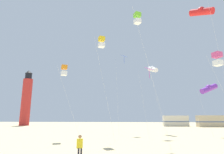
{
  "coord_description": "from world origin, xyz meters",
  "views": [
    {
      "loc": [
        1.26,
        -6.97,
        2.1
      ],
      "look_at": [
        -0.9,
        11.25,
        6.09
      ],
      "focal_mm": 30.54,
      "sensor_mm": 36.0,
      "label": 1
    }
  ],
  "objects_px": {
    "kite_box_rainbow": "(217,59)",
    "kite_tube_violet": "(209,88)",
    "kite_flyer_standing": "(80,144)",
    "kite_box_gold": "(102,42)",
    "kite_diamond_blue": "(124,59)",
    "lighthouse_distant": "(26,99)",
    "kite_tube_white": "(153,69)",
    "kite_tube_scarlet": "(201,12)",
    "rv_van_tan": "(211,121)",
    "kite_box_orange": "(64,70)",
    "rv_van_cream": "(176,121)",
    "kite_diamond_magenta": "(149,71)",
    "kite_box_lime": "(137,18)"
  },
  "relations": [
    {
      "from": "kite_tube_scarlet",
      "to": "kite_box_orange",
      "type": "bearing_deg",
      "value": 175.74
    },
    {
      "from": "kite_diamond_blue",
      "to": "kite_tube_scarlet",
      "type": "xyz_separation_m",
      "value": [
        8.54,
        -9.36,
        1.85
      ]
    },
    {
      "from": "kite_flyer_standing",
      "to": "kite_box_gold",
      "type": "distance_m",
      "value": 11.84
    },
    {
      "from": "kite_box_lime",
      "to": "kite_diamond_magenta",
      "type": "bearing_deg",
      "value": 76.53
    },
    {
      "from": "kite_flyer_standing",
      "to": "kite_box_gold",
      "type": "height_order",
      "value": "kite_box_gold"
    },
    {
      "from": "kite_box_lime",
      "to": "lighthouse_distant",
      "type": "height_order",
      "value": "lighthouse_distant"
    },
    {
      "from": "kite_diamond_magenta",
      "to": "rv_van_cream",
      "type": "bearing_deg",
      "value": 73.74
    },
    {
      "from": "kite_box_gold",
      "to": "kite_tube_violet",
      "type": "height_order",
      "value": "kite_box_gold"
    },
    {
      "from": "kite_tube_white",
      "to": "kite_box_lime",
      "type": "height_order",
      "value": "kite_box_lime"
    },
    {
      "from": "kite_box_rainbow",
      "to": "kite_box_orange",
      "type": "bearing_deg",
      "value": 165.91
    },
    {
      "from": "kite_box_orange",
      "to": "kite_tube_scarlet",
      "type": "distance_m",
      "value": 15.68
    },
    {
      "from": "kite_box_orange",
      "to": "kite_box_gold",
      "type": "bearing_deg",
      "value": -12.7
    },
    {
      "from": "kite_box_lime",
      "to": "rv_van_tan",
      "type": "bearing_deg",
      "value": 61.49
    },
    {
      "from": "kite_diamond_blue",
      "to": "rv_van_tan",
      "type": "bearing_deg",
      "value": 49.01
    },
    {
      "from": "kite_box_lime",
      "to": "kite_tube_violet",
      "type": "bearing_deg",
      "value": 41.33
    },
    {
      "from": "kite_diamond_blue",
      "to": "rv_van_cream",
      "type": "bearing_deg",
      "value": 64.66
    },
    {
      "from": "kite_tube_white",
      "to": "lighthouse_distant",
      "type": "bearing_deg",
      "value": 144.88
    },
    {
      "from": "kite_box_rainbow",
      "to": "kite_box_lime",
      "type": "xyz_separation_m",
      "value": [
        -6.4,
        1.73,
        5.07
      ]
    },
    {
      "from": "rv_van_tan",
      "to": "kite_diamond_magenta",
      "type": "bearing_deg",
      "value": -124.44
    },
    {
      "from": "kite_tube_violet",
      "to": "kite_diamond_blue",
      "type": "bearing_deg",
      "value": 168.74
    },
    {
      "from": "kite_flyer_standing",
      "to": "kite_tube_violet",
      "type": "distance_m",
      "value": 19.88
    },
    {
      "from": "lighthouse_distant",
      "to": "rv_van_cream",
      "type": "xyz_separation_m",
      "value": [
        43.44,
        -0.81,
        -6.45
      ]
    },
    {
      "from": "kite_tube_scarlet",
      "to": "rv_van_tan",
      "type": "relative_size",
      "value": 2.05
    },
    {
      "from": "kite_diamond_blue",
      "to": "rv_van_cream",
      "type": "height_order",
      "value": "kite_diamond_blue"
    },
    {
      "from": "kite_diamond_blue",
      "to": "kite_box_orange",
      "type": "distance_m",
      "value": 10.91
    },
    {
      "from": "kite_box_orange",
      "to": "rv_van_tan",
      "type": "bearing_deg",
      "value": 50.13
    },
    {
      "from": "kite_box_orange",
      "to": "kite_tube_scarlet",
      "type": "xyz_separation_m",
      "value": [
        14.65,
        -1.09,
        5.48
      ]
    },
    {
      "from": "kite_box_gold",
      "to": "kite_tube_scarlet",
      "type": "bearing_deg",
      "value": -0.64
    },
    {
      "from": "kite_flyer_standing",
      "to": "kite_diamond_magenta",
      "type": "relative_size",
      "value": 0.14
    },
    {
      "from": "kite_diamond_blue",
      "to": "kite_box_orange",
      "type": "relative_size",
      "value": 1.48
    },
    {
      "from": "kite_flyer_standing",
      "to": "kite_box_orange",
      "type": "xyz_separation_m",
      "value": [
        -4.41,
        8.22,
        6.66
      ]
    },
    {
      "from": "kite_box_rainbow",
      "to": "kite_tube_violet",
      "type": "bearing_deg",
      "value": 74.59
    },
    {
      "from": "kite_flyer_standing",
      "to": "kite_diamond_magenta",
      "type": "xyz_separation_m",
      "value": [
        5.08,
        11.92,
        7.21
      ]
    },
    {
      "from": "kite_box_rainbow",
      "to": "kite_tube_white",
      "type": "xyz_separation_m",
      "value": [
        -3.97,
        13.49,
        2.74
      ]
    },
    {
      "from": "kite_box_gold",
      "to": "kite_diamond_magenta",
      "type": "distance_m",
      "value": 7.29
    },
    {
      "from": "kite_box_orange",
      "to": "kite_tube_violet",
      "type": "height_order",
      "value": "kite_box_orange"
    },
    {
      "from": "kite_tube_white",
      "to": "kite_diamond_magenta",
      "type": "bearing_deg",
      "value": -100.01
    },
    {
      "from": "kite_diamond_blue",
      "to": "kite_box_orange",
      "type": "height_order",
      "value": "kite_diamond_blue"
    },
    {
      "from": "kite_tube_scarlet",
      "to": "rv_van_tan",
      "type": "distance_m",
      "value": 36.36
    },
    {
      "from": "kite_box_rainbow",
      "to": "kite_tube_scarlet",
      "type": "bearing_deg",
      "value": 87.34
    },
    {
      "from": "kite_diamond_magenta",
      "to": "kite_box_lime",
      "type": "bearing_deg",
      "value": -103.47
    },
    {
      "from": "kite_box_orange",
      "to": "rv_van_tan",
      "type": "distance_m",
      "value": 41.39
    },
    {
      "from": "kite_flyer_standing",
      "to": "kite_tube_white",
      "type": "height_order",
      "value": "kite_tube_white"
    },
    {
      "from": "rv_van_cream",
      "to": "kite_box_rainbow",
      "type": "bearing_deg",
      "value": -96.86
    },
    {
      "from": "kite_flyer_standing",
      "to": "lighthouse_distant",
      "type": "distance_m",
      "value": 52.75
    },
    {
      "from": "kite_tube_scarlet",
      "to": "rv_van_cream",
      "type": "relative_size",
      "value": 2.08
    },
    {
      "from": "kite_box_orange",
      "to": "kite_diamond_magenta",
      "type": "height_order",
      "value": "kite_diamond_magenta"
    },
    {
      "from": "lighthouse_distant",
      "to": "rv_van_cream",
      "type": "relative_size",
      "value": 2.59
    },
    {
      "from": "kite_tube_scarlet",
      "to": "rv_van_tan",
      "type": "height_order",
      "value": "kite_tube_scarlet"
    },
    {
      "from": "kite_diamond_blue",
      "to": "rv_van_cream",
      "type": "relative_size",
      "value": 1.8
    }
  ]
}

